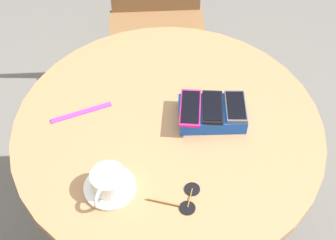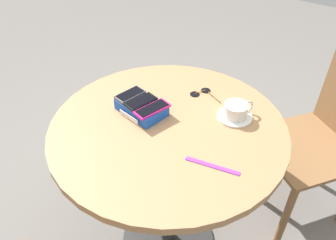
{
  "view_description": "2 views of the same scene",
  "coord_description": "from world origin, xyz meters",
  "px_view_note": "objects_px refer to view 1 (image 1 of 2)",
  "views": [
    {
      "loc": [
        0.15,
        0.84,
        1.8
      ],
      "look_at": [
        0.0,
        0.0,
        0.8
      ],
      "focal_mm": 50.0,
      "sensor_mm": 36.0,
      "label": 1
    },
    {
      "loc": [
        0.55,
        -0.76,
        1.56
      ],
      "look_at": [
        0.0,
        0.0,
        0.8
      ],
      "focal_mm": 35.0,
      "sensor_mm": 36.0,
      "label": 2
    }
  ],
  "objects_px": {
    "saucer": "(110,187)",
    "coffee_cup": "(108,181)",
    "round_table": "(168,158)",
    "phone_gray": "(236,107)",
    "lanyard_strap": "(81,112)",
    "phone_box": "(212,112)",
    "phone_black": "(212,106)",
    "chair_near_window": "(157,29)",
    "phone_magenta": "(190,108)",
    "sunglasses": "(187,199)"
  },
  "relations": [
    {
      "from": "saucer",
      "to": "coffee_cup",
      "type": "xyz_separation_m",
      "value": [
        0.0,
        0.0,
        0.03
      ]
    },
    {
      "from": "round_table",
      "to": "saucer",
      "type": "height_order",
      "value": "saucer"
    },
    {
      "from": "phone_gray",
      "to": "coffee_cup",
      "type": "height_order",
      "value": "coffee_cup"
    },
    {
      "from": "lanyard_strap",
      "to": "phone_box",
      "type": "bearing_deg",
      "value": 167.19
    },
    {
      "from": "phone_black",
      "to": "lanyard_strap",
      "type": "xyz_separation_m",
      "value": [
        0.37,
        -0.08,
        -0.05
      ]
    },
    {
      "from": "chair_near_window",
      "to": "phone_gray",
      "type": "bearing_deg",
      "value": 96.03
    },
    {
      "from": "phone_box",
      "to": "phone_gray",
      "type": "relative_size",
      "value": 1.61
    },
    {
      "from": "round_table",
      "to": "saucer",
      "type": "relative_size",
      "value": 6.61
    },
    {
      "from": "phone_black",
      "to": "lanyard_strap",
      "type": "height_order",
      "value": "phone_black"
    },
    {
      "from": "phone_magenta",
      "to": "saucer",
      "type": "bearing_deg",
      "value": 37.77
    },
    {
      "from": "phone_magenta",
      "to": "lanyard_strap",
      "type": "height_order",
      "value": "phone_magenta"
    },
    {
      "from": "phone_magenta",
      "to": "saucer",
      "type": "distance_m",
      "value": 0.32
    },
    {
      "from": "phone_gray",
      "to": "coffee_cup",
      "type": "xyz_separation_m",
      "value": [
        0.38,
        0.18,
        -0.02
      ]
    },
    {
      "from": "lanyard_strap",
      "to": "phone_gray",
      "type": "bearing_deg",
      "value": 167.16
    },
    {
      "from": "sunglasses",
      "to": "chair_near_window",
      "type": "xyz_separation_m",
      "value": [
        -0.1,
        -1.1,
        -0.34
      ]
    },
    {
      "from": "phone_box",
      "to": "coffee_cup",
      "type": "bearing_deg",
      "value": 31.45
    },
    {
      "from": "phone_box",
      "to": "sunglasses",
      "type": "height_order",
      "value": "phone_box"
    },
    {
      "from": "saucer",
      "to": "coffee_cup",
      "type": "bearing_deg",
      "value": 59.35
    },
    {
      "from": "round_table",
      "to": "sunglasses",
      "type": "xyz_separation_m",
      "value": [
        -0.0,
        0.25,
        0.16
      ]
    },
    {
      "from": "round_table",
      "to": "chair_near_window",
      "type": "height_order",
      "value": "chair_near_window"
    },
    {
      "from": "coffee_cup",
      "to": "saucer",
      "type": "bearing_deg",
      "value": -120.65
    },
    {
      "from": "phone_black",
      "to": "saucer",
      "type": "distance_m",
      "value": 0.36
    },
    {
      "from": "round_table",
      "to": "phone_gray",
      "type": "bearing_deg",
      "value": 177.04
    },
    {
      "from": "saucer",
      "to": "chair_near_window",
      "type": "height_order",
      "value": "chair_near_window"
    },
    {
      "from": "sunglasses",
      "to": "saucer",
      "type": "bearing_deg",
      "value": -19.58
    },
    {
      "from": "coffee_cup",
      "to": "chair_near_window",
      "type": "xyz_separation_m",
      "value": [
        -0.29,
        -1.03,
        -0.37
      ]
    },
    {
      "from": "phone_gray",
      "to": "lanyard_strap",
      "type": "distance_m",
      "value": 0.45
    },
    {
      "from": "phone_gray",
      "to": "sunglasses",
      "type": "height_order",
      "value": "phone_gray"
    },
    {
      "from": "coffee_cup",
      "to": "sunglasses",
      "type": "distance_m",
      "value": 0.2
    },
    {
      "from": "phone_magenta",
      "to": "saucer",
      "type": "relative_size",
      "value": 1.09
    },
    {
      "from": "phone_black",
      "to": "lanyard_strap",
      "type": "distance_m",
      "value": 0.38
    },
    {
      "from": "phone_box",
      "to": "phone_black",
      "type": "distance_m",
      "value": 0.03
    },
    {
      "from": "phone_black",
      "to": "sunglasses",
      "type": "xyz_separation_m",
      "value": [
        0.12,
        0.25,
        -0.05
      ]
    },
    {
      "from": "phone_magenta",
      "to": "round_table",
      "type": "bearing_deg",
      "value": 8.3
    },
    {
      "from": "phone_black",
      "to": "chair_near_window",
      "type": "xyz_separation_m",
      "value": [
        0.03,
        -0.85,
        -0.38
      ]
    },
    {
      "from": "saucer",
      "to": "chair_near_window",
      "type": "relative_size",
      "value": 0.16
    },
    {
      "from": "coffee_cup",
      "to": "lanyard_strap",
      "type": "relative_size",
      "value": 0.63
    },
    {
      "from": "phone_magenta",
      "to": "chair_near_window",
      "type": "distance_m",
      "value": 0.92
    },
    {
      "from": "sunglasses",
      "to": "coffee_cup",
      "type": "bearing_deg",
      "value": -18.7
    },
    {
      "from": "phone_gray",
      "to": "sunglasses",
      "type": "xyz_separation_m",
      "value": [
        0.19,
        0.24,
        -0.05
      ]
    },
    {
      "from": "saucer",
      "to": "sunglasses",
      "type": "bearing_deg",
      "value": 160.42
    },
    {
      "from": "phone_box",
      "to": "phone_gray",
      "type": "bearing_deg",
      "value": 166.98
    },
    {
      "from": "saucer",
      "to": "sunglasses",
      "type": "distance_m",
      "value": 0.2
    },
    {
      "from": "phone_magenta",
      "to": "coffee_cup",
      "type": "distance_m",
      "value": 0.32
    },
    {
      "from": "coffee_cup",
      "to": "phone_gray",
      "type": "bearing_deg",
      "value": -154.93
    },
    {
      "from": "phone_box",
      "to": "saucer",
      "type": "distance_m",
      "value": 0.36
    },
    {
      "from": "coffee_cup",
      "to": "sunglasses",
      "type": "height_order",
      "value": "coffee_cup"
    },
    {
      "from": "saucer",
      "to": "lanyard_strap",
      "type": "distance_m",
      "value": 0.28
    },
    {
      "from": "coffee_cup",
      "to": "chair_near_window",
      "type": "distance_m",
      "value": 1.14
    },
    {
      "from": "chair_near_window",
      "to": "phone_magenta",
      "type": "bearing_deg",
      "value": 87.6
    }
  ]
}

